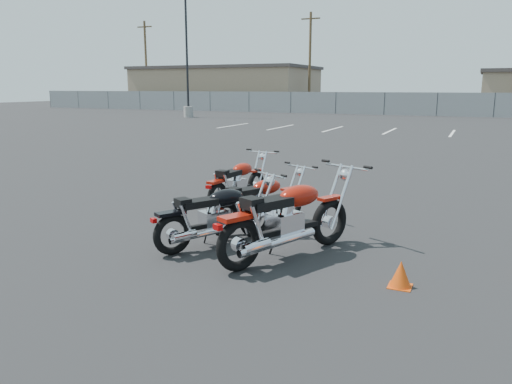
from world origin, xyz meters
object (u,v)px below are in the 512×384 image
at_px(motorcycle_third_red, 259,202).
at_px(motorcycle_rear_red, 288,219).
at_px(motorcycle_front_red, 238,183).
at_px(motorcycle_second_black, 216,215).

bearing_deg(motorcycle_third_red, motorcycle_rear_red, -50.09).
xyz_separation_m(motorcycle_front_red, motorcycle_second_black, (0.83, -2.37, 0.01)).
distance_m(motorcycle_front_red, motorcycle_rear_red, 3.09).
xyz_separation_m(motorcycle_second_black, motorcycle_third_red, (0.21, 1.03, -0.01)).
xyz_separation_m(motorcycle_front_red, motorcycle_rear_red, (1.93, -2.41, 0.09)).
xyz_separation_m(motorcycle_front_red, motorcycle_third_red, (1.04, -1.34, -0.00)).
distance_m(motorcycle_third_red, motorcycle_rear_red, 1.39).
relative_size(motorcycle_third_red, motorcycle_rear_red, 0.83).
bearing_deg(motorcycle_front_red, motorcycle_third_red, -52.35).
bearing_deg(motorcycle_front_red, motorcycle_rear_red, -51.33).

